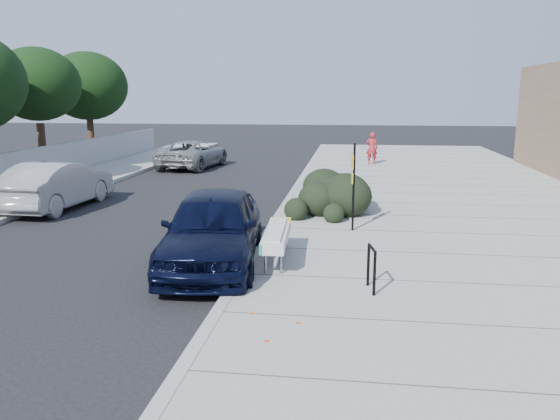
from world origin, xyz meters
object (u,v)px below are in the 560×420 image
at_px(sign_post, 353,181).
at_px(sedan_navy, 213,228).
at_px(wagon_silver, 57,185).
at_px(suv_silver, 193,154).
at_px(bike_rack, 372,264).
at_px(pedestrian, 372,148).
at_px(bench, 277,235).

relative_size(sign_post, sedan_navy, 0.47).
bearing_deg(wagon_silver, suv_silver, -96.00).
distance_m(bike_rack, wagon_silver, 12.24).
xyz_separation_m(suv_silver, pedestrian, (9.20, 1.60, 0.27)).
bearing_deg(wagon_silver, bench, 148.35).
relative_size(bench, sign_post, 1.03).
bearing_deg(sedan_navy, bench, -3.60).
xyz_separation_m(sedan_navy, pedestrian, (4.00, 17.74, 0.14)).
xyz_separation_m(bike_rack, sign_post, (-0.36, 4.60, 0.83)).
distance_m(bench, bike_rack, 2.57).
distance_m(wagon_silver, suv_silver, 10.82).
height_order(suv_silver, pedestrian, pedestrian).
xyz_separation_m(bench, pedestrian, (2.60, 17.66, 0.27)).
bearing_deg(sedan_navy, wagon_silver, 134.34).
height_order(bike_rack, sign_post, sign_post).
distance_m(bench, wagon_silver, 9.68).
relative_size(sign_post, wagon_silver, 0.49).
distance_m(bench, pedestrian, 17.86).
height_order(bench, wagon_silver, wagon_silver).
height_order(bike_rack, sedan_navy, sedan_navy).
xyz_separation_m(bench, wagon_silver, (-8.07, 5.34, 0.08)).
bearing_deg(suv_silver, wagon_silver, 88.76).
bearing_deg(pedestrian, wagon_silver, 48.70).
relative_size(bench, suv_silver, 0.47).
bearing_deg(bench, pedestrian, 78.71).
distance_m(bench, suv_silver, 17.36).
xyz_separation_m(sign_post, sedan_navy, (-3.02, -3.05, -0.64)).
distance_m(sign_post, pedestrian, 14.73).
bearing_deg(bike_rack, sedan_navy, 144.70).
xyz_separation_m(sign_post, pedestrian, (0.98, 14.69, -0.50)).
bearing_deg(sign_post, pedestrian, 79.37).
relative_size(bench, pedestrian, 1.44).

